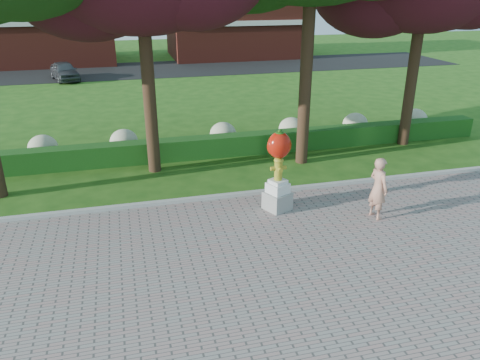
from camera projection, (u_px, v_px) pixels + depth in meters
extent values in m
plane|color=#214E13|center=(253.00, 246.00, 12.17)|extent=(100.00, 100.00, 0.00)
cube|color=gray|center=(312.00, 354.00, 8.59)|extent=(40.00, 14.00, 0.04)
cube|color=#ADADA5|center=(227.00, 196.00, 14.82)|extent=(40.00, 0.18, 0.15)
cube|color=#154B15|center=(204.00, 147.00, 18.26)|extent=(24.00, 0.70, 0.80)
ellipsoid|color=#B1B88C|center=(43.00, 148.00, 17.72)|extent=(1.10, 1.10, 0.99)
ellipsoid|color=#B1B88C|center=(124.00, 142.00, 18.41)|extent=(1.10, 1.10, 0.99)
ellipsoid|color=#B1B88C|center=(223.00, 134.00, 19.33)|extent=(1.10, 1.10, 0.99)
ellipsoid|color=#B1B88C|center=(291.00, 129.00, 20.02)|extent=(1.10, 1.10, 0.99)
ellipsoid|color=#B1B88C|center=(355.00, 124.00, 20.71)|extent=(1.10, 1.10, 0.99)
ellipsoid|color=#B1B88C|center=(415.00, 120.00, 21.40)|extent=(1.10, 1.10, 0.99)
cube|color=black|center=(156.00, 69.00, 37.16)|extent=(50.00, 8.00, 0.02)
cube|color=maroon|center=(26.00, 20.00, 38.86)|extent=(14.00, 8.00, 7.00)
cube|color=maroon|center=(236.00, 20.00, 43.11)|extent=(12.00, 8.00, 6.40)
cylinder|color=black|center=(149.00, 86.00, 15.87)|extent=(0.44, 0.44, 6.16)
cylinder|color=black|center=(306.00, 65.00, 16.47)|extent=(0.44, 0.44, 7.28)
cylinder|color=black|center=(412.00, 74.00, 18.78)|extent=(0.44, 0.44, 5.88)
cube|color=gray|center=(277.00, 201.00, 13.96)|extent=(0.88, 0.88, 0.54)
cube|color=silver|center=(278.00, 188.00, 13.80)|extent=(0.71, 0.71, 0.30)
cube|color=silver|center=(278.00, 181.00, 13.72)|extent=(0.57, 0.57, 0.11)
cylinder|color=olive|center=(278.00, 170.00, 13.58)|extent=(0.24, 0.24, 0.60)
ellipsoid|color=olive|center=(279.00, 160.00, 13.47)|extent=(0.28, 0.28, 0.20)
cylinder|color=olive|center=(273.00, 169.00, 13.52)|extent=(0.13, 0.12, 0.12)
cylinder|color=olive|center=(284.00, 168.00, 13.60)|extent=(0.13, 0.12, 0.12)
cylinder|color=olive|center=(280.00, 170.00, 13.41)|extent=(0.13, 0.13, 0.13)
cylinder|color=olive|center=(279.00, 158.00, 13.43)|extent=(0.09, 0.09, 0.05)
ellipsoid|color=#A91709|center=(279.00, 145.00, 13.29)|extent=(0.68, 0.61, 0.78)
ellipsoid|color=#A91709|center=(273.00, 146.00, 13.25)|extent=(0.33, 0.33, 0.50)
ellipsoid|color=#A91709|center=(286.00, 145.00, 13.34)|extent=(0.33, 0.33, 0.50)
cylinder|color=#204E11|center=(280.00, 132.00, 13.13)|extent=(0.11, 0.11, 0.13)
ellipsoid|color=#204E11|center=(280.00, 133.00, 13.15)|extent=(0.26, 0.26, 0.09)
imported|color=tan|center=(378.00, 188.00, 13.24)|extent=(0.56, 0.74, 1.82)
imported|color=#3F4347|center=(64.00, 71.00, 32.71)|extent=(2.50, 3.99, 1.27)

